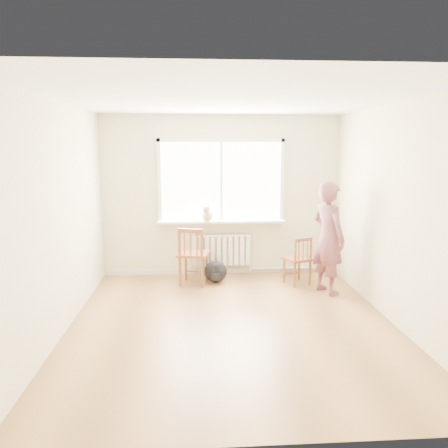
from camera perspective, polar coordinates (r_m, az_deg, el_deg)
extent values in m
plane|color=#A07041|center=(5.55, 1.07, -12.93)|extent=(4.50, 4.50, 0.00)
plane|color=white|center=(5.14, 1.17, 15.99)|extent=(4.50, 4.50, 0.00)
cube|color=beige|center=(7.40, -0.38, 3.68)|extent=(4.00, 0.01, 2.70)
cube|color=white|center=(7.36, -0.37, 5.60)|extent=(2.00, 0.02, 1.30)
cube|color=white|center=(7.32, -0.37, 10.90)|extent=(2.12, 0.05, 0.06)
cube|color=white|center=(7.35, -8.44, 5.49)|extent=(0.06, 0.05, 1.42)
cube|color=white|center=(7.47, 7.58, 5.58)|extent=(0.06, 0.05, 1.42)
cube|color=white|center=(7.34, -0.37, 5.59)|extent=(0.04, 0.05, 1.30)
cube|color=white|center=(7.35, -0.33, 0.33)|extent=(2.15, 0.22, 0.04)
cube|color=white|center=(7.51, -0.35, -3.39)|extent=(1.00, 0.02, 0.55)
cube|color=white|center=(7.46, -0.33, -3.48)|extent=(1.00, 0.10, 0.51)
cube|color=white|center=(7.41, -0.33, -1.52)|extent=(1.00, 0.12, 0.03)
cylinder|color=silver|center=(7.76, 8.95, -5.70)|extent=(1.40, 0.04, 0.04)
cube|color=beige|center=(7.64, -0.36, -6.14)|extent=(4.00, 0.03, 0.08)
cube|color=brown|center=(6.95, -4.01, -3.91)|extent=(0.55, 0.54, 0.04)
cylinder|color=brown|center=(7.14, -2.26, -5.58)|extent=(0.04, 0.04, 0.50)
cylinder|color=brown|center=(7.22, -5.01, -5.43)|extent=(0.04, 0.04, 0.50)
cylinder|color=brown|center=(6.81, -2.89, -6.36)|extent=(0.04, 0.04, 0.50)
cylinder|color=brown|center=(6.89, -5.77, -6.19)|extent=(0.04, 0.04, 0.50)
cylinder|color=brown|center=(6.75, -2.91, -4.56)|extent=(0.04, 0.04, 0.94)
cylinder|color=brown|center=(6.84, -5.80, -4.42)|extent=(0.04, 0.04, 0.94)
cube|color=brown|center=(6.70, -4.41, -0.88)|extent=(0.38, 0.13, 0.06)
cylinder|color=brown|center=(6.71, -3.57, -2.57)|extent=(0.02, 0.02, 0.37)
cylinder|color=brown|center=(6.74, -4.39, -2.54)|extent=(0.02, 0.02, 0.37)
cylinder|color=brown|center=(6.76, -5.20, -2.50)|extent=(0.02, 0.02, 0.37)
cube|color=brown|center=(7.06, 9.55, -4.50)|extent=(0.49, 0.48, 0.04)
cylinder|color=brown|center=(7.31, 9.78, -5.68)|extent=(0.03, 0.03, 0.41)
cylinder|color=brown|center=(7.15, 7.86, -5.99)|extent=(0.03, 0.03, 0.41)
cylinder|color=brown|center=(7.09, 11.17, -6.23)|extent=(0.03, 0.03, 0.41)
cylinder|color=brown|center=(6.92, 9.21, -6.57)|extent=(0.03, 0.03, 0.41)
cylinder|color=brown|center=(7.04, 11.22, -4.80)|extent=(0.04, 0.04, 0.78)
cylinder|color=brown|center=(6.87, 9.26, -5.10)|extent=(0.04, 0.04, 0.78)
cube|color=brown|center=(6.87, 10.34, -2.03)|extent=(0.30, 0.15, 0.05)
cylinder|color=brown|center=(6.96, 10.85, -3.29)|extent=(0.02, 0.02, 0.31)
cylinder|color=brown|center=(6.91, 10.30, -3.37)|extent=(0.02, 0.02, 0.31)
cylinder|color=brown|center=(6.86, 9.74, -3.44)|extent=(0.02, 0.02, 0.31)
imported|color=#C14240|center=(6.64, 13.48, -1.80)|extent=(0.61, 0.72, 1.67)
ellipsoid|color=beige|center=(7.25, -2.18, 1.25)|extent=(0.24, 0.33, 0.22)
sphere|color=beige|center=(7.09, -2.33, 1.96)|extent=(0.12, 0.12, 0.12)
cone|color=beige|center=(7.09, -2.60, 2.46)|extent=(0.04, 0.04, 0.05)
cone|color=beige|center=(7.08, -2.06, 2.45)|extent=(0.04, 0.04, 0.05)
cylinder|color=beige|center=(7.42, -2.04, 0.92)|extent=(0.06, 0.20, 0.03)
cylinder|color=beige|center=(7.16, -2.55, 0.67)|extent=(0.03, 0.03, 0.11)
cylinder|color=beige|center=(7.15, -2.02, 0.66)|extent=(0.03, 0.03, 0.11)
ellipsoid|color=black|center=(7.09, -1.11, -6.23)|extent=(0.38, 0.30, 0.37)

